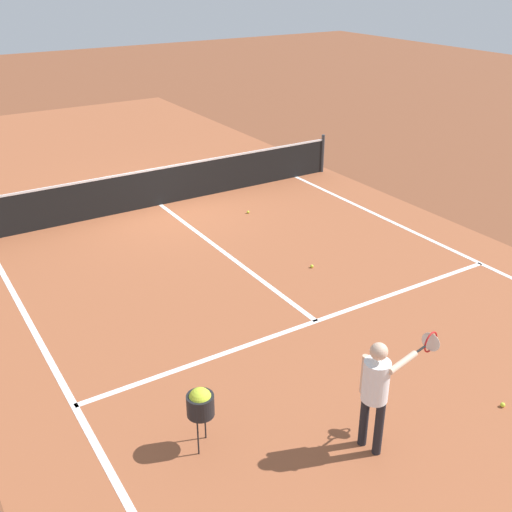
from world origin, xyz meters
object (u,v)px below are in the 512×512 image
object	(u,v)px
player_near	(377,385)
tennis_ball_near_net	(248,212)
tennis_ball_by_baseline	(503,405)
ball_hopper	(200,403)
net	(159,186)
tennis_ball_mid_court	(312,266)

from	to	relation	value
player_near	tennis_ball_near_net	world-z (taller)	player_near
player_near	tennis_ball_by_baseline	xyz separation A→B (m)	(2.04, -0.37, -0.92)
ball_hopper	tennis_ball_by_baseline	xyz separation A→B (m)	(3.81, -1.50, -0.64)
net	tennis_ball_mid_court	size ratio (longest dim) A/B	153.39
net	tennis_ball_by_baseline	world-z (taller)	net
tennis_ball_near_net	tennis_ball_mid_court	size ratio (longest dim) A/B	1.00
net	tennis_ball_mid_court	xyz separation A→B (m)	(1.13, -4.76, -0.46)
net	player_near	distance (m)	9.21
ball_hopper	tennis_ball_near_net	size ratio (longest dim) A/B	13.25
player_near	tennis_ball_mid_court	size ratio (longest dim) A/B	23.50
tennis_ball_near_net	tennis_ball_by_baseline	size ratio (longest dim) A/B	1.00
ball_hopper	tennis_ball_mid_court	world-z (taller)	ball_hopper
ball_hopper	tennis_ball_near_net	xyz separation A→B (m)	(4.53, 6.36, -0.64)
tennis_ball_by_baseline	tennis_ball_near_net	bearing A→B (deg)	84.75
tennis_ball_mid_court	net	bearing A→B (deg)	103.36
player_near	ball_hopper	world-z (taller)	player_near
net	ball_hopper	size ratio (longest dim) A/B	11.58
net	ball_hopper	distance (m)	8.53
tennis_ball_near_net	tennis_ball_mid_court	world-z (taller)	same
tennis_ball_by_baseline	tennis_ball_mid_court	distance (m)	4.75
tennis_ball_near_net	ball_hopper	bearing A→B (deg)	-125.46
player_near	tennis_ball_mid_court	distance (m)	5.03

